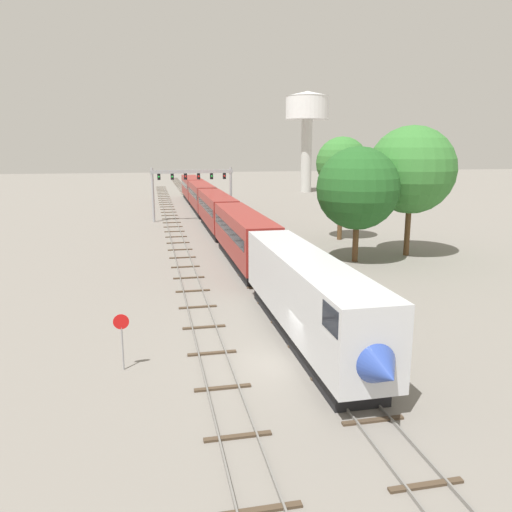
{
  "coord_description": "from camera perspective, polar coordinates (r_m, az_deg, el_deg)",
  "views": [
    {
      "loc": [
        -6.33,
        -22.76,
        10.76
      ],
      "look_at": [
        1.0,
        12.0,
        3.0
      ],
      "focal_mm": 35.04,
      "sensor_mm": 36.0,
      "label": 1
    }
  ],
  "objects": [
    {
      "name": "signal_gantry",
      "position": [
        74.81,
        -7.3,
        8.43
      ],
      "size": [
        12.1,
        0.49,
        7.86
      ],
      "color": "#999BA0",
      "rests_on": "ground"
    },
    {
      "name": "trackside_tree_left",
      "position": [
        52.03,
        17.32,
        9.35
      ],
      "size": [
        8.6,
        8.6,
        12.87
      ],
      "color": "brown",
      "rests_on": "ground"
    },
    {
      "name": "track_near",
      "position": [
        63.73,
        -9.2,
        2.5
      ],
      "size": [
        2.6,
        160.0,
        0.16
      ],
      "color": "slate",
      "rests_on": "ground"
    },
    {
      "name": "stop_sign",
      "position": [
        25.42,
        -15.07,
        -8.59
      ],
      "size": [
        0.76,
        0.08,
        2.88
      ],
      "color": "gray",
      "rests_on": "ground"
    },
    {
      "name": "passenger_train",
      "position": [
        65.84,
        -4.56,
        5.17
      ],
      "size": [
        3.04,
        96.94,
        4.8
      ],
      "color": "silver",
      "rests_on": "ground"
    },
    {
      "name": "ground_plane",
      "position": [
        25.96,
        3.38,
        -12.19
      ],
      "size": [
        400.0,
        400.0,
        0.0
      ],
      "primitive_type": "plane",
      "color": "gray"
    },
    {
      "name": "track_main",
      "position": [
        83.87,
        -6.13,
        4.93
      ],
      "size": [
        2.6,
        200.0,
        0.16
      ],
      "color": "slate",
      "rests_on": "ground"
    },
    {
      "name": "trackside_tree_mid",
      "position": [
        59.37,
        9.79,
        10.37
      ],
      "size": [
        5.99,
        5.99,
        11.97
      ],
      "color": "brown",
      "rests_on": "ground"
    },
    {
      "name": "water_tower",
      "position": [
        123.36,
        5.87,
        15.95
      ],
      "size": [
        10.4,
        10.4,
        23.64
      ],
      "color": "beige",
      "rests_on": "ground"
    },
    {
      "name": "trackside_tree_right",
      "position": [
        47.98,
        11.55,
        7.56
      ],
      "size": [
        7.75,
        7.75,
        10.87
      ],
      "color": "brown",
      "rests_on": "ground"
    }
  ]
}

